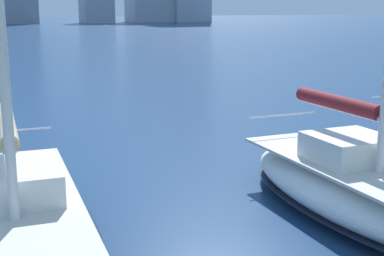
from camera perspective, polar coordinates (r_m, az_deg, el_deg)
sailboat_maroon at (r=11.73m, az=17.39°, el=-5.92°), size 3.13×7.09×9.82m
sailboat_tan at (r=9.68m, az=-18.33°, el=-10.26°), size 3.62×8.61×9.39m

